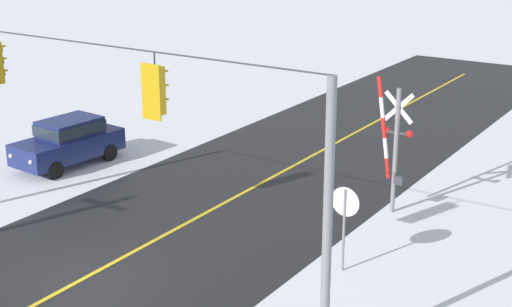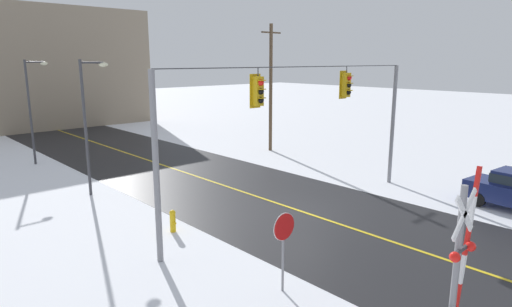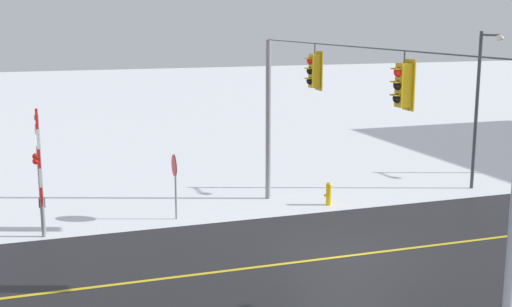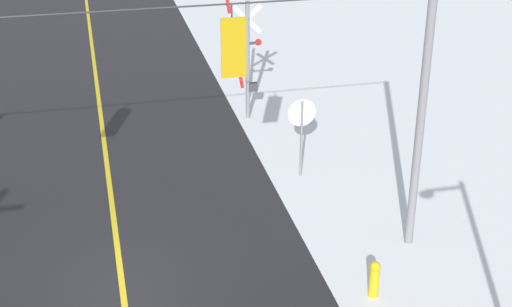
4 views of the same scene
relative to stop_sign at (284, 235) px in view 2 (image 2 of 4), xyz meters
The scene contains 11 objects.
ground_plane 6.96m from the stop_sign, 36.87° to the left, with size 160.00×160.00×0.00m, color white.
road_asphalt 11.53m from the stop_sign, 61.75° to the left, with size 9.00×80.00×0.01m, color black.
lane_centre_line 11.53m from the stop_sign, 61.75° to the left, with size 0.14×72.00×0.01m, color gold.
signal_span 7.16m from the stop_sign, 36.69° to the left, with size 14.20×0.47×6.22m.
stop_sign is the anchor object (origin of this frame).
railroad_crossing 4.57m from the stop_sign, 82.47° to the right, with size 1.22×0.31×4.29m.
streetlamp_near 12.90m from the stop_sign, 90.85° to the left, with size 1.39×0.28×6.50m.
streetlamp_far 21.57m from the stop_sign, 90.50° to the left, with size 1.39×0.28×6.50m.
fire_hydrant 6.05m from the stop_sign, 89.56° to the left, with size 0.24×0.31×0.88m.
utility_pole 20.11m from the stop_sign, 46.76° to the left, with size 1.80×0.24×8.94m.
building_distant 40.93m from the stop_sign, 85.51° to the left, with size 24.35×11.93×11.46m, color gray.
Camera 2 is at (-13.64, -11.91, 6.46)m, focal length 30.61 mm.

